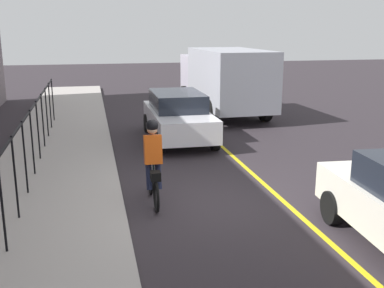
{
  "coord_description": "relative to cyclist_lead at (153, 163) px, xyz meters",
  "views": [
    {
      "loc": [
        -9.06,
        2.34,
        3.65
      ],
      "look_at": [
        1.19,
        0.1,
        1.0
      ],
      "focal_mm": 43.34,
      "sensor_mm": 36.0,
      "label": 1
    }
  ],
  "objects": [
    {
      "name": "box_truck_background",
      "position": [
        9.78,
        -4.38,
        0.64
      ],
      "size": [
        6.78,
        2.72,
        2.78
      ],
      "rotation": [
        0.0,
        0.0,
        0.03
      ],
      "color": "#A9ABB6",
      "rests_on": "ground"
    },
    {
      "name": "lane_line_centre",
      "position": [
        -0.14,
        -2.76,
        -0.91
      ],
      "size": [
        36.0,
        0.12,
        0.01
      ],
      "primitive_type": "cube",
      "color": "yellow",
      "rests_on": "ground"
    },
    {
      "name": "sidewalk",
      "position": [
        -0.14,
        2.24,
        -0.84
      ],
      "size": [
        40.0,
        3.2,
        0.15
      ],
      "primitive_type": "cube",
      "color": "#AFA7A1",
      "rests_on": "ground"
    },
    {
      "name": "iron_fence",
      "position": [
        0.86,
        2.64,
        0.37
      ],
      "size": [
        16.71,
        0.04,
        1.6
      ],
      "color": "black",
      "rests_on": "sidewalk"
    },
    {
      "name": "ground_plane",
      "position": [
        -0.14,
        -1.16,
        -0.91
      ],
      "size": [
        80.0,
        80.0,
        0.0
      ],
      "primitive_type": "plane",
      "color": "#30292E"
    },
    {
      "name": "cyclist_lead",
      "position": [
        0.0,
        0.0,
        0.0
      ],
      "size": [
        1.71,
        0.36,
        1.83
      ],
      "rotation": [
        0.0,
        0.0,
        -0.01
      ],
      "color": "black",
      "rests_on": "ground"
    },
    {
      "name": "parked_sedan_rear",
      "position": [
        5.58,
        -1.58,
        -0.09
      ],
      "size": [
        4.41,
        1.94,
        1.58
      ],
      "rotation": [
        0.0,
        0.0,
        3.14
      ],
      "color": "white",
      "rests_on": "ground"
    }
  ]
}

